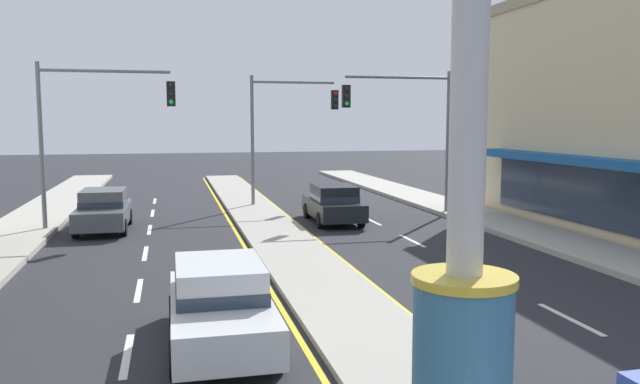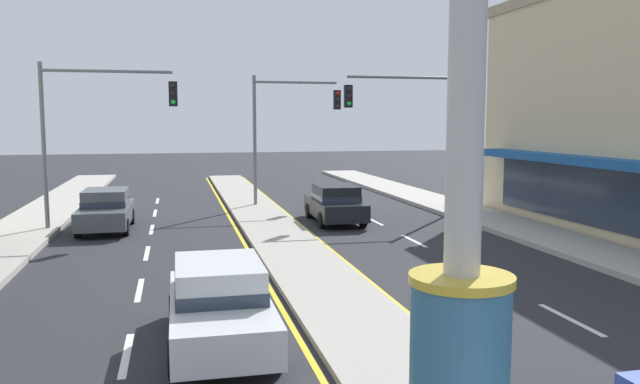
{
  "view_description": "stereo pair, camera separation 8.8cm",
  "coord_description": "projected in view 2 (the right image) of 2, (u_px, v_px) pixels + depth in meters",
  "views": [
    {
      "loc": [
        -3.59,
        -2.0,
        4.1
      ],
      "look_at": [
        -0.52,
        10.91,
        2.6
      ],
      "focal_mm": 35.48,
      "sensor_mm": 36.0,
      "label": 1
    },
    {
      "loc": [
        -3.5,
        -2.02,
        4.1
      ],
      "look_at": [
        -0.52,
        10.91,
        2.6
      ],
      "focal_mm": 35.48,
      "sensor_mm": 36.0,
      "label": 2
    }
  ],
  "objects": [
    {
      "name": "sedan_near_right_lane",
      "position": [
        106.0,
        209.0,
        23.72
      ],
      "size": [
        1.88,
        4.32,
        1.53
      ],
      "color": "#4C5156",
      "rests_on": "ground"
    },
    {
      "name": "lane_markings",
      "position": [
        295.0,
        255.0,
        19.32
      ],
      "size": [
        8.98,
        52.0,
        0.01
      ],
      "color": "silver",
      "rests_on": "ground"
    },
    {
      "name": "median_strip",
      "position": [
        287.0,
        245.0,
        20.62
      ],
      "size": [
        2.24,
        52.0,
        0.14
      ],
      "primitive_type": "cube",
      "color": "#A39E93",
      "rests_on": "ground"
    },
    {
      "name": "sidewalk_right",
      "position": [
        569.0,
        244.0,
        20.7
      ],
      "size": [
        2.61,
        60.0,
        0.18
      ],
      "primitive_type": "cube",
      "color": "#ADA89E",
      "rests_on": "ground"
    },
    {
      "name": "traffic_light_median_far",
      "position": [
        286.0,
        119.0,
        29.92
      ],
      "size": [
        4.2,
        0.46,
        6.2
      ],
      "color": "slate",
      "rests_on": "ground"
    },
    {
      "name": "sedan_far_right_lane",
      "position": [
        335.0,
        203.0,
        25.46
      ],
      "size": [
        1.91,
        4.34,
        1.53
      ],
      "color": "black",
      "rests_on": "ground"
    },
    {
      "name": "traffic_light_right_side",
      "position": [
        412.0,
        117.0,
        26.71
      ],
      "size": [
        4.86,
        0.46,
        6.2
      ],
      "color": "slate",
      "rests_on": "ground"
    },
    {
      "name": "traffic_light_left_side",
      "position": [
        94.0,
        117.0,
        23.13
      ],
      "size": [
        4.86,
        0.46,
        6.2
      ],
      "color": "slate",
      "rests_on": "ground"
    },
    {
      "name": "district_sign",
      "position": [
        466.0,
        115.0,
        7.76
      ],
      "size": [
        7.15,
        1.34,
        8.0
      ],
      "color": "#33668C",
      "rests_on": "median_strip"
    },
    {
      "name": "sedan_near_left_lane",
      "position": [
        219.0,
        303.0,
        11.55
      ],
      "size": [
        1.84,
        4.3,
        1.53
      ],
      "color": "silver",
      "rests_on": "ground"
    }
  ]
}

